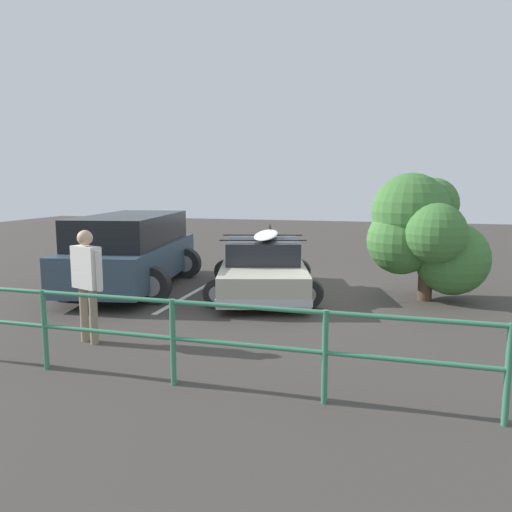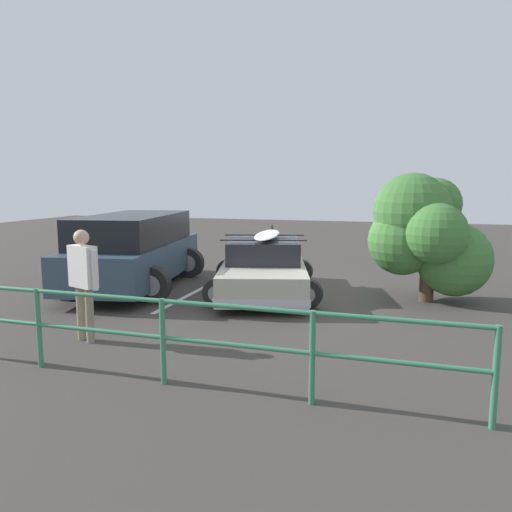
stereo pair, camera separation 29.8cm
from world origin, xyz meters
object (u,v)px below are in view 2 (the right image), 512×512
object	(u,v)px
sedan_car	(264,268)
bush_near_left	(426,232)
suv_car	(134,250)
person_bystander	(83,275)

from	to	relation	value
sedan_car	bush_near_left	bearing A→B (deg)	-174.88
bush_near_left	sedan_car	bearing A→B (deg)	5.12
suv_car	bush_near_left	world-z (taller)	bush_near_left
sedan_car	suv_car	bearing A→B (deg)	4.02
person_bystander	bush_near_left	world-z (taller)	bush_near_left
suv_car	person_bystander	bearing A→B (deg)	109.37
bush_near_left	suv_car	bearing A→B (deg)	4.59
person_bystander	bush_near_left	distance (m)	6.83
bush_near_left	person_bystander	bearing A→B (deg)	40.30
suv_car	person_bystander	world-z (taller)	person_bystander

